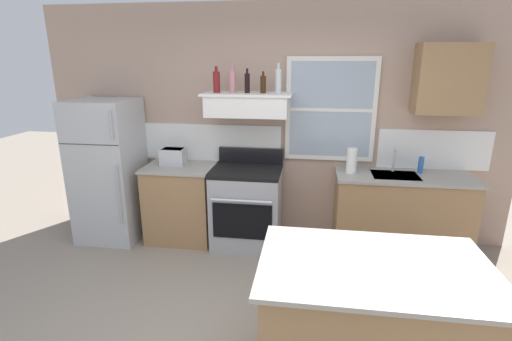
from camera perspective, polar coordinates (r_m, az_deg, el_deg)
back_wall at (r=4.42m, az=2.98°, el=6.86°), size 5.40×0.11×2.70m
refrigerator at (r=4.77m, az=-21.39°, el=-0.02°), size 0.70×0.72×1.66m
counter_left_of_stove at (r=4.59m, az=-11.21°, el=-4.74°), size 0.79×0.63×0.91m
toaster at (r=4.48m, az=-12.40°, el=2.12°), size 0.30×0.20×0.19m
stove_range at (r=4.36m, az=-1.35°, el=-5.45°), size 0.76×0.69×1.09m
range_hood_shelf at (r=4.16m, az=-1.23°, el=10.02°), size 0.96×0.52×0.24m
bottle_red_label_wine at (r=4.17m, az=-6.00°, el=13.24°), size 0.07×0.07×0.28m
bottle_rose_pink at (r=4.18m, az=-3.58°, el=13.38°), size 0.07×0.07×0.29m
bottle_balsamic_dark at (r=4.12m, az=-1.34°, el=13.16°), size 0.06×0.06×0.26m
bottle_brown_stout at (r=4.10m, az=1.09°, el=12.96°), size 0.06×0.06×0.23m
bottle_clear_tall at (r=4.15m, az=3.40°, el=13.48°), size 0.06×0.06×0.31m
counter_right_with_sink at (r=4.46m, az=20.97°, el=-6.19°), size 1.43×0.63×0.91m
sink_faucet at (r=4.33m, az=20.27°, el=2.01°), size 0.03×0.17×0.28m
paper_towel_roll at (r=4.18m, az=14.29°, el=1.45°), size 0.11×0.11×0.27m
dish_soap_bottle at (r=4.43m, az=23.69°, el=0.78°), size 0.06×0.06×0.18m
kitchen_island at (r=2.69m, az=16.76°, el=-21.75°), size 1.40×0.90×0.91m
upper_cabinet_right at (r=4.38m, az=27.13°, el=12.22°), size 0.64×0.32×0.70m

